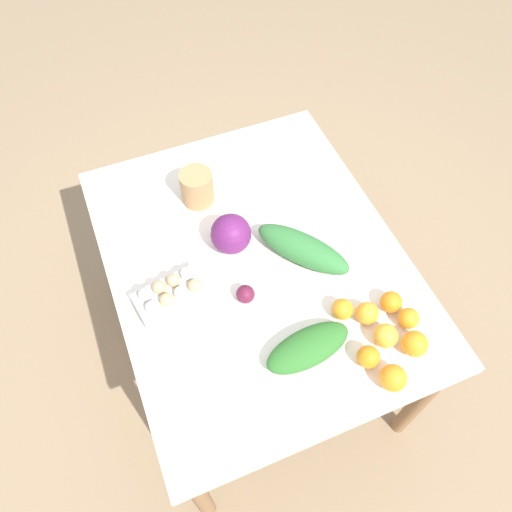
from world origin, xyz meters
TOP-DOWN VIEW (x-y plane):
  - ground_plane at (0.00, 0.00)m, footprint 8.00×8.00m
  - dining_table at (0.00, 0.00)m, footprint 1.26×0.99m
  - cabbage_purple at (-0.09, -0.06)m, footprint 0.14×0.14m
  - egg_carton at (0.05, -0.32)m, footprint 0.15×0.25m
  - paper_bag at (-0.33, -0.10)m, footprint 0.12×0.12m
  - greens_bunch_chard at (0.38, 0.02)m, footprint 0.15×0.29m
  - greens_bunch_scallion at (0.05, 0.15)m, footprint 0.35×0.30m
  - beet_root at (0.13, -0.09)m, footprint 0.06×0.06m
  - orange_0 at (0.49, 0.32)m, footprint 0.08×0.08m
  - orange_1 at (0.34, 0.24)m, footprint 0.07×0.07m
  - orange_2 at (0.47, 0.17)m, footprint 0.07×0.07m
  - orange_3 at (0.44, 0.25)m, footprint 0.08×0.08m
  - orange_4 at (0.34, 0.33)m, footprint 0.07×0.07m
  - orange_5 at (0.41, 0.35)m, footprint 0.07×0.07m
  - orange_6 at (0.30, 0.18)m, footprint 0.07×0.07m
  - orange_7 at (0.56, 0.21)m, footprint 0.08×0.08m

SIDE VIEW (x-z plane):
  - ground_plane at x=0.00m, z-range 0.00..0.00m
  - dining_table at x=0.00m, z-range 0.29..1.06m
  - beet_root at x=0.13m, z-range 0.78..0.84m
  - orange_5 at x=0.41m, z-range 0.78..0.84m
  - orange_6 at x=0.30m, z-range 0.78..0.85m
  - orange_4 at x=0.34m, z-range 0.78..0.85m
  - orange_2 at x=0.47m, z-range 0.78..0.85m
  - orange_1 at x=0.34m, z-range 0.78..0.85m
  - greens_bunch_chard at x=0.38m, z-range 0.78..0.85m
  - orange_3 at x=0.44m, z-range 0.78..0.85m
  - orange_0 at x=0.49m, z-range 0.78..0.86m
  - orange_7 at x=0.56m, z-range 0.78..0.86m
  - egg_carton at x=0.05m, z-range 0.77..0.86m
  - greens_bunch_scallion at x=0.05m, z-range 0.78..0.87m
  - paper_bag at x=-0.33m, z-range 0.78..0.91m
  - cabbage_purple at x=-0.09m, z-range 0.78..0.92m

